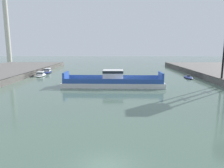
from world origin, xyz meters
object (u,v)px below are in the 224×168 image
at_px(moored_boat_mid_left, 47,71).
at_px(chain_ferry, 113,81).
at_px(smokestack_distant_a, 7,26).
at_px(moored_boat_far_right, 188,77).
at_px(moored_boat_far_left, 41,74).

bearing_deg(moored_boat_mid_left, chain_ferry, -46.21).
xyz_separation_m(moored_boat_mid_left, smokestack_distant_a, (-37.15, 45.68, 20.08)).
bearing_deg(moored_boat_far_right, smokestack_distant_a, 145.59).
height_order(moored_boat_mid_left, smokestack_distant_a, smokestack_distant_a).
bearing_deg(chain_ferry, moored_boat_far_left, 144.07).
distance_m(chain_ferry, smokestack_distant_a, 95.43).
bearing_deg(moored_boat_far_right, moored_boat_mid_left, 166.00).
distance_m(moored_boat_mid_left, moored_boat_far_right, 47.87).
height_order(moored_boat_mid_left, moored_boat_far_right, moored_boat_mid_left).
bearing_deg(moored_boat_far_left, moored_boat_mid_left, 93.73).
height_order(chain_ferry, smokestack_distant_a, smokestack_distant_a).
relative_size(chain_ferry, moored_boat_far_right, 3.44).
relative_size(moored_boat_mid_left, moored_boat_far_right, 1.22).
distance_m(moored_boat_mid_left, smokestack_distant_a, 62.21).
xyz_separation_m(moored_boat_far_right, smokestack_distant_a, (-83.59, 57.27, 20.44)).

